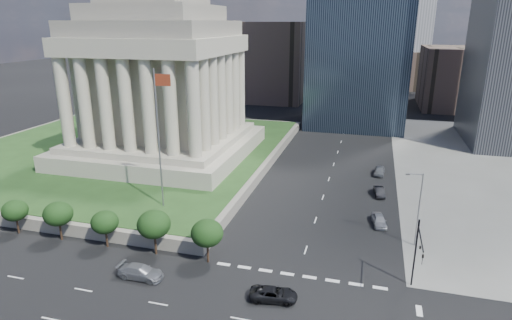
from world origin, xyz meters
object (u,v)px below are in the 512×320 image
(parked_sedan_far, at_px, (379,171))
(pickup_truck, at_px, (274,294))
(street_lamp_north, at_px, (418,205))
(parked_sedan_mid, at_px, (379,192))
(parked_sedan_near, at_px, (379,220))
(flagpole, at_px, (159,132))
(traffic_signal_ne, at_px, (418,251))
(suv_grey, at_px, (141,272))
(war_memorial, at_px, (158,57))

(parked_sedan_far, bearing_deg, pickup_truck, -99.54)
(street_lamp_north, bearing_deg, parked_sedan_mid, 104.96)
(pickup_truck, distance_m, parked_sedan_near, 23.58)
(pickup_truck, bearing_deg, parked_sedan_mid, -26.64)
(flagpole, bearing_deg, traffic_signal_ne, -16.71)
(traffic_signal_ne, distance_m, suv_grey, 30.37)
(flagpole, relative_size, parked_sedan_mid, 4.73)
(war_memorial, relative_size, pickup_truck, 7.78)
(parked_sedan_near, bearing_deg, flagpole, -178.91)
(flagpole, distance_m, parked_sedan_near, 33.73)
(war_memorial, bearing_deg, parked_sedan_near, -22.84)
(street_lamp_north, xyz_separation_m, pickup_truck, (-14.95, -16.16, -4.97))
(suv_grey, height_order, parked_sedan_far, parked_sedan_far)
(war_memorial, relative_size, traffic_signal_ne, 4.88)
(traffic_signal_ne, relative_size, parked_sedan_far, 1.73)
(war_memorial, distance_m, traffic_signal_ne, 60.00)
(suv_grey, bearing_deg, parked_sedan_near, -50.31)
(suv_grey, bearing_deg, war_memorial, 23.99)
(pickup_truck, distance_m, parked_sedan_mid, 34.06)
(parked_sedan_mid, height_order, parked_sedan_far, parked_sedan_far)
(suv_grey, bearing_deg, parked_sedan_mid, -38.13)
(traffic_signal_ne, xyz_separation_m, parked_sedan_mid, (-3.50, 27.51, -4.55))
(flagpole, distance_m, pickup_truck, 28.15)
(traffic_signal_ne, relative_size, parked_sedan_near, 1.82)
(street_lamp_north, bearing_deg, traffic_signal_ne, -94.19)
(parked_sedan_near, bearing_deg, pickup_truck, -126.51)
(street_lamp_north, relative_size, parked_sedan_far, 2.17)
(parked_sedan_far, bearing_deg, parked_sedan_mid, -85.71)
(war_memorial, xyz_separation_m, street_lamp_north, (47.33, -23.00, -15.74))
(traffic_signal_ne, bearing_deg, parked_sedan_near, 102.19)
(traffic_signal_ne, distance_m, parked_sedan_near, 17.17)
(war_memorial, height_order, suv_grey, war_memorial)
(street_lamp_north, distance_m, suv_grey, 34.86)
(pickup_truck, height_order, parked_sedan_mid, same)
(pickup_truck, bearing_deg, parked_sedan_near, -35.24)
(traffic_signal_ne, height_order, parked_sedan_mid, traffic_signal_ne)
(traffic_signal_ne, xyz_separation_m, parked_sedan_far, (-3.50, 38.30, -4.46))
(war_memorial, distance_m, parked_sedan_near, 51.02)
(suv_grey, bearing_deg, parked_sedan_far, -30.43)
(street_lamp_north, bearing_deg, parked_sedan_far, 99.11)
(flagpole, distance_m, traffic_signal_ne, 36.69)
(pickup_truck, xyz_separation_m, parked_sedan_near, (10.63, 21.05, 0.05))
(war_memorial, bearing_deg, parked_sedan_far, 5.31)
(parked_sedan_near, bearing_deg, parked_sedan_far, 80.27)
(flagpole, xyz_separation_m, street_lamp_north, (35.16, 1.00, -7.45))
(traffic_signal_ne, height_order, street_lamp_north, street_lamp_north)
(flagpole, height_order, traffic_signal_ne, flagpole)
(suv_grey, distance_m, parked_sedan_far, 50.51)
(traffic_signal_ne, height_order, parked_sedan_near, traffic_signal_ne)
(flagpole, bearing_deg, street_lamp_north, 1.63)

